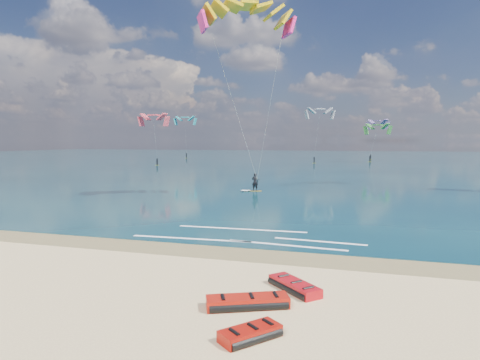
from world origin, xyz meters
name	(u,v)px	position (x,y,z in m)	size (l,w,h in m)	color
ground	(306,180)	(0.00, 40.00, 0.00)	(320.00, 320.00, 0.00)	tan
wet_sand_strip	(200,251)	(0.00, 3.00, 0.00)	(320.00, 2.40, 0.01)	brown
sea	(338,159)	(0.00, 104.00, 0.02)	(320.00, 200.00, 0.04)	#092936
packed_kite_left	(247,307)	(3.98, -2.96, 0.00)	(2.75, 1.11, 0.40)	#B41509
packed_kite_mid	(294,291)	(5.14, -1.07, 0.00)	(2.39, 1.04, 0.38)	#B50C13
packed_kite_right	(250,339)	(4.62, -5.00, 0.00)	(1.82, 1.00, 0.36)	#9E0E06
kitesurfer_main	(251,96)	(-2.77, 22.61, 9.17)	(7.93, 10.39, 17.74)	gold
shoreline_foam	(253,237)	(1.73, 6.20, 0.04)	(12.13, 3.70, 0.01)	white
distant_kites	(319,139)	(-2.74, 81.59, 5.50)	(87.52, 44.22, 12.33)	#F9AB16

